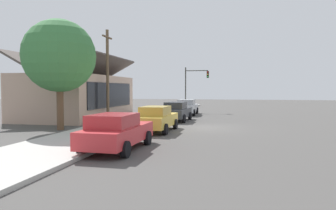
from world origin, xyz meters
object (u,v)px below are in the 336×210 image
(car_charcoal, at_px, (177,111))
(utility_pole_wooden, at_px, (108,73))
(fire_hydrant_red, at_px, (156,115))
(car_cherry, at_px, (117,131))
(traffic_light_main, at_px, (195,82))
(car_silver, at_px, (187,107))
(car_mustard, at_px, (157,119))
(shade_tree, at_px, (59,56))

(car_charcoal, relative_size, utility_pole_wooden, 0.58)
(fire_hydrant_red, bearing_deg, car_charcoal, -63.98)
(car_cherry, relative_size, traffic_light_main, 0.90)
(car_silver, height_order, utility_pole_wooden, utility_pole_wooden)
(car_mustard, relative_size, utility_pole_wooden, 0.60)
(car_mustard, relative_size, traffic_light_main, 0.87)
(shade_tree, relative_size, traffic_light_main, 1.36)
(car_cherry, height_order, car_charcoal, same)
(car_mustard, bearing_deg, utility_pole_wooden, 46.91)
(car_charcoal, bearing_deg, fire_hydrant_red, 118.27)
(car_silver, xyz_separation_m, traffic_light_main, (4.52, -0.21, 2.67))
(car_charcoal, height_order, utility_pole_wooden, utility_pole_wooden)
(car_charcoal, height_order, shade_tree, shade_tree)
(car_cherry, bearing_deg, fire_hydrant_red, 7.41)
(car_cherry, xyz_separation_m, car_mustard, (6.10, -0.24, -0.00))
(car_cherry, xyz_separation_m, shade_tree, (5.55, 6.05, 3.93))
(car_mustard, height_order, traffic_light_main, traffic_light_main)
(car_mustard, bearing_deg, traffic_light_main, 0.94)
(car_mustard, relative_size, fire_hydrant_red, 6.37)
(car_silver, height_order, fire_hydrant_red, car_silver)
(car_cherry, distance_m, utility_pole_wooden, 13.08)
(shade_tree, height_order, traffic_light_main, shade_tree)
(car_cherry, bearing_deg, car_mustard, -1.17)
(car_charcoal, xyz_separation_m, car_silver, (6.53, 0.14, 0.00))
(shade_tree, bearing_deg, car_cherry, -132.53)
(car_silver, xyz_separation_m, fire_hydrant_red, (-7.30, 1.45, -0.32))
(car_mustard, xyz_separation_m, fire_hydrant_red, (5.77, 1.56, -0.32))
(car_charcoal, bearing_deg, car_cherry, -178.96)
(shade_tree, relative_size, fire_hydrant_red, 9.98)
(car_cherry, xyz_separation_m, fire_hydrant_red, (11.88, 1.32, -0.32))
(shade_tree, bearing_deg, traffic_light_main, -19.42)
(car_charcoal, height_order, car_silver, same)
(car_cherry, relative_size, car_charcoal, 1.08)
(car_cherry, height_order, utility_pole_wooden, utility_pole_wooden)
(car_mustard, height_order, utility_pole_wooden, utility_pole_wooden)
(traffic_light_main, relative_size, utility_pole_wooden, 0.69)
(fire_hydrant_red, bearing_deg, car_cherry, -173.67)
(utility_pole_wooden, bearing_deg, car_mustard, -134.36)
(car_mustard, relative_size, shade_tree, 0.64)
(car_cherry, xyz_separation_m, car_silver, (19.18, -0.13, 0.00))
(traffic_light_main, height_order, fire_hydrant_red, traffic_light_main)
(car_mustard, relative_size, car_charcoal, 1.04)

